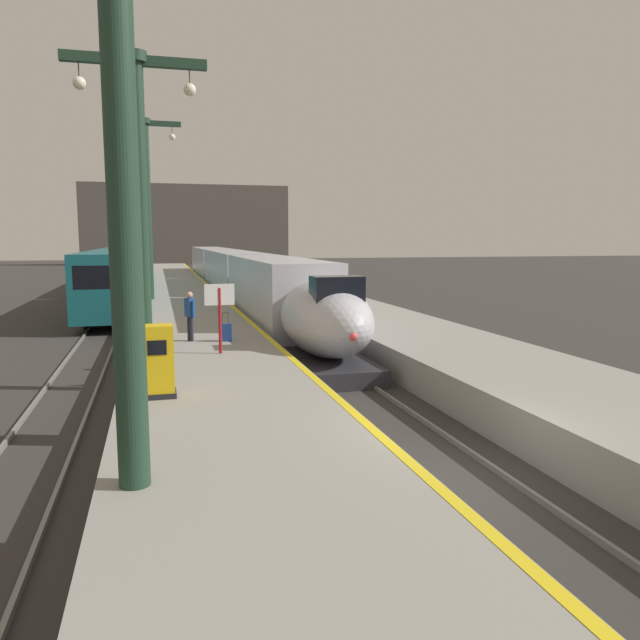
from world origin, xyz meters
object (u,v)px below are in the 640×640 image
(station_column_mid, at_px, (139,176))
(station_column_far, at_px, (147,193))
(regional_train_adjacent, at_px, (121,271))
(station_column_near, at_px, (123,89))
(departure_info_board, at_px, (220,304))
(passenger_near_edge, at_px, (190,312))
(highspeed_train_main, at_px, (236,275))
(ticket_machine_yellow, at_px, (158,364))
(rolling_suitcase, at_px, (225,332))

(station_column_mid, height_order, station_column_far, station_column_far)
(regional_train_adjacent, distance_m, station_column_mid, 29.65)
(station_column_near, bearing_deg, departure_info_board, 77.76)
(station_column_near, xyz_separation_m, passenger_near_edge, (1.39, 12.46, -4.42))
(highspeed_train_main, relative_size, ticket_machine_yellow, 35.28)
(regional_train_adjacent, distance_m, station_column_far, 12.56)
(station_column_near, height_order, rolling_suitcase, station_column_near)
(station_column_near, bearing_deg, regional_train_adjacent, 93.28)
(highspeed_train_main, xyz_separation_m, station_column_mid, (-5.90, -25.58, 4.36))
(station_column_near, height_order, departure_info_board, station_column_near)
(station_column_mid, bearing_deg, passenger_near_edge, 58.61)
(departure_info_board, bearing_deg, ticket_machine_yellow, -110.75)
(departure_info_board, bearing_deg, passenger_near_edge, 106.40)
(station_column_near, relative_size, ticket_machine_yellow, 5.50)
(rolling_suitcase, xyz_separation_m, departure_info_board, (-0.39, -2.23, 1.20))
(highspeed_train_main, height_order, passenger_near_edge, highspeed_train_main)
(station_column_far, height_order, passenger_near_edge, station_column_far)
(station_column_mid, height_order, passenger_near_edge, station_column_mid)
(station_column_mid, bearing_deg, station_column_far, 90.00)
(highspeed_train_main, xyz_separation_m, departure_info_board, (-3.70, -25.79, 0.60))
(rolling_suitcase, bearing_deg, regional_train_adjacent, 99.98)
(highspeed_train_main, distance_m, ticket_machine_yellow, 31.18)
(regional_train_adjacent, xyz_separation_m, departure_info_board, (4.40, -29.48, 0.43))
(regional_train_adjacent, distance_m, rolling_suitcase, 27.69)
(regional_train_adjacent, bearing_deg, ticket_machine_yellow, -85.76)
(station_column_far, height_order, departure_info_board, station_column_far)
(station_column_far, distance_m, passenger_near_edge, 16.43)
(station_column_far, bearing_deg, station_column_mid, -90.00)
(highspeed_train_main, distance_m, departure_info_board, 26.06)
(station_column_far, xyz_separation_m, ticket_machine_yellow, (0.35, -23.04, -5.29))
(station_column_near, distance_m, rolling_suitcase, 13.38)
(station_column_near, distance_m, departure_info_board, 10.84)
(highspeed_train_main, bearing_deg, station_column_mid, -102.99)
(rolling_suitcase, height_order, ticket_machine_yellow, ticket_machine_yellow)
(passenger_near_edge, height_order, departure_info_board, departure_info_board)
(highspeed_train_main, bearing_deg, station_column_far, -127.68)
(station_column_near, bearing_deg, passenger_near_edge, 83.66)
(passenger_near_edge, distance_m, rolling_suitcase, 1.38)
(station_column_far, bearing_deg, departure_info_board, -83.08)
(rolling_suitcase, bearing_deg, station_column_near, -101.83)
(regional_train_adjacent, xyz_separation_m, rolling_suitcase, (4.79, -27.26, -0.77))
(station_column_mid, distance_m, passenger_near_edge, 5.10)
(ticket_machine_yellow, relative_size, departure_info_board, 0.75)
(passenger_near_edge, bearing_deg, regional_train_adjacent, 97.71)
(station_column_mid, height_order, rolling_suitcase, station_column_mid)
(regional_train_adjacent, bearing_deg, departure_info_board, -81.51)
(highspeed_train_main, relative_size, rolling_suitcase, 57.48)
(regional_train_adjacent, bearing_deg, rolling_suitcase, -80.02)
(regional_train_adjacent, height_order, station_column_far, station_column_far)
(station_column_far, xyz_separation_m, rolling_suitcase, (2.59, -15.92, -5.72))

